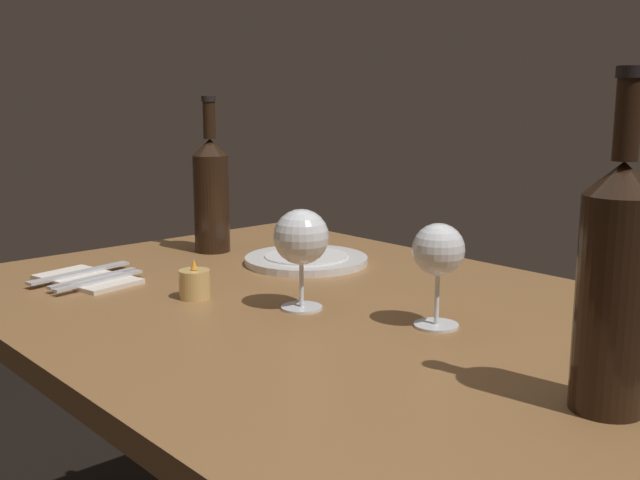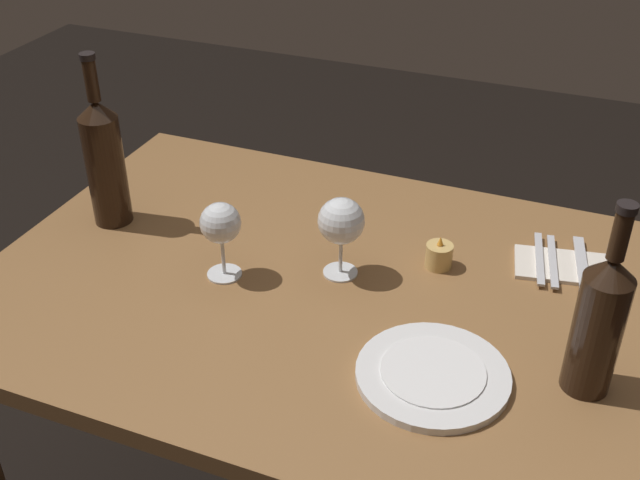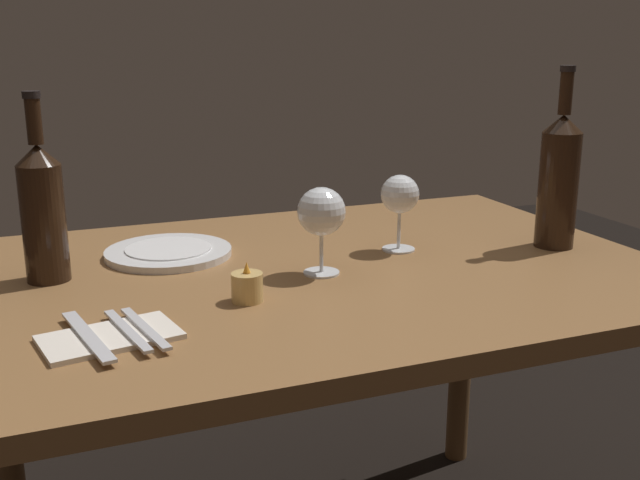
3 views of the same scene
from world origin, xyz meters
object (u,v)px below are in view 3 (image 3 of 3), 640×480
wine_bottle_second (43,210)px  votive_candle (247,288)px  dinner_plate (168,252)px  fork_outer (145,328)px  wine_bottle (559,178)px  wine_glass_right (400,196)px  folded_napkin (110,337)px  table_knife (88,336)px  wine_glass_left (323,213)px  fork_inner (127,331)px

wine_bottle_second → votive_candle: wine_bottle_second is taller
votive_candle → dinner_plate: 0.32m
fork_outer → wine_bottle: bearing=-168.8°
wine_glass_right → folded_napkin: (0.60, 0.26, -0.11)m
dinner_plate → wine_glass_right: bearing=163.6°
folded_napkin → fork_outer: size_ratio=1.15×
wine_glass_right → table_knife: 0.69m
votive_candle → table_knife: votive_candle is taller
votive_candle → fork_outer: votive_candle is taller
wine_glass_right → dinner_plate: size_ratio=0.62×
fork_outer → votive_candle: bearing=-155.0°
votive_candle → table_knife: (0.26, 0.08, -0.01)m
wine_glass_right → fork_outer: bearing=25.6°
folded_napkin → table_knife: table_knife is taller
wine_bottle → folded_napkin: size_ratio=1.75×
wine_glass_left → dinner_plate: bearing=-42.0°
wine_bottle_second → wine_glass_right: bearing=175.1°
wine_bottle_second → fork_outer: size_ratio=1.84×
wine_bottle → votive_candle: bearing=7.3°
wine_bottle → table_knife: bearing=10.3°
wine_glass_right → wine_bottle: bearing=163.5°
wine_glass_right → votive_candle: 0.42m
dinner_plate → table_knife: 0.43m
wine_glass_left → wine_glass_right: wine_glass_left is taller
dinner_plate → fork_outer: bearing=74.6°
wine_glass_left → table_knife: wine_glass_left is taller
wine_glass_left → wine_bottle: 0.51m
wine_bottle_second → wine_bottle: bearing=171.3°
wine_glass_right → wine_bottle_second: (0.66, -0.06, 0.02)m
wine_bottle_second → folded_napkin: bearing=102.0°
dinner_plate → table_knife: size_ratio=1.17×
wine_glass_right → folded_napkin: bearing=23.7°
wine_bottle_second → table_knife: 0.34m
wine_bottle_second → fork_outer: (-0.12, 0.32, -0.12)m
dinner_plate → fork_outer: 0.41m
wine_bottle → folded_napkin: bearing=10.6°
votive_candle → fork_outer: size_ratio=0.37×
wine_glass_right → fork_outer: wine_glass_right is taller
fork_inner → fork_outer: bearing=180.0°
dinner_plate → votive_candle: bearing=103.0°
wine_glass_left → wine_bottle_second: wine_bottle_second is taller
folded_napkin → fork_inner: fork_inner is taller
wine_glass_right → votive_candle: wine_glass_right is taller
wine_bottle → fork_inner: 0.91m
wine_glass_left → folded_napkin: bearing=23.8°
wine_bottle → table_knife: (0.94, 0.17, -0.13)m
wine_glass_right → votive_candle: size_ratio=2.29×
wine_glass_left → table_knife: size_ratio=0.76×
wine_glass_left → table_knife: (0.43, 0.17, -0.10)m
wine_bottle_second → votive_candle: size_ratio=4.93×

